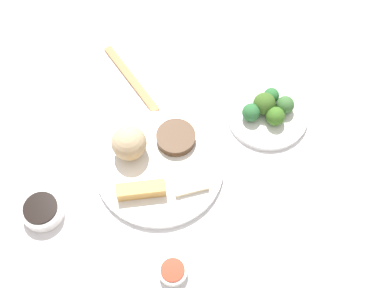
# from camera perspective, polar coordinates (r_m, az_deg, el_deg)

# --- Properties ---
(tabletop) EXTENTS (2.20, 2.20, 0.02)m
(tabletop) POSITION_cam_1_polar(r_m,az_deg,el_deg) (1.17, -4.33, -3.01)
(tabletop) COLOR white
(tabletop) RESTS_ON ground
(main_plate) EXTENTS (0.29, 0.29, 0.02)m
(main_plate) POSITION_cam_1_polar(r_m,az_deg,el_deg) (1.16, -3.70, -2.62)
(main_plate) COLOR white
(main_plate) RESTS_ON tabletop
(rice_scoop) EXTENTS (0.08, 0.08, 0.08)m
(rice_scoop) POSITION_cam_1_polar(r_m,az_deg,el_deg) (1.14, -7.17, 0.13)
(rice_scoop) COLOR tan
(rice_scoop) RESTS_ON main_plate
(spring_roll) EXTENTS (0.04, 0.11, 0.03)m
(spring_roll) POSITION_cam_1_polar(r_m,az_deg,el_deg) (1.11, -5.79, -5.22)
(spring_roll) COLOR #DCA24E
(spring_roll) RESTS_ON main_plate
(crab_rangoon_wonton) EXTENTS (0.09, 0.09, 0.01)m
(crab_rangoon_wonton) POSITION_cam_1_polar(r_m,az_deg,el_deg) (1.12, -0.37, -4.01)
(crab_rangoon_wonton) COLOR beige
(crab_rangoon_wonton) RESTS_ON main_plate
(stir_fry_heap) EXTENTS (0.09, 0.09, 0.02)m
(stir_fry_heap) POSITION_cam_1_polar(r_m,az_deg,el_deg) (1.17, -1.84, 0.74)
(stir_fry_heap) COLOR #48301D
(stir_fry_heap) RESTS_ON main_plate
(broccoli_plate) EXTENTS (0.20, 0.20, 0.01)m
(broccoli_plate) POSITION_cam_1_polar(r_m,az_deg,el_deg) (1.24, 8.53, 3.36)
(broccoli_plate) COLOR white
(broccoli_plate) RESTS_ON tabletop
(broccoli_floret_0) EXTENTS (0.05, 0.05, 0.05)m
(broccoli_floret_0) POSITION_cam_1_polar(r_m,az_deg,el_deg) (1.21, 8.22, 4.56)
(broccoli_floret_0) COLOR #395F21
(broccoli_floret_0) RESTS_ON broccoli_plate
(broccoli_floret_1) EXTENTS (0.04, 0.04, 0.04)m
(broccoli_floret_1) POSITION_cam_1_polar(r_m,az_deg,el_deg) (1.22, 10.55, 4.40)
(broccoli_floret_1) COLOR #3A6834
(broccoli_floret_1) RESTS_ON broccoli_plate
(broccoli_floret_2) EXTENTS (0.04, 0.04, 0.04)m
(broccoli_floret_2) POSITION_cam_1_polar(r_m,az_deg,el_deg) (1.20, 6.74, 3.59)
(broccoli_floret_2) COLOR #2C6836
(broccoli_floret_2) RESTS_ON broccoli_plate
(broccoli_floret_3) EXTENTS (0.05, 0.05, 0.05)m
(broccoli_floret_3) POSITION_cam_1_polar(r_m,az_deg,el_deg) (1.20, 9.45, 3.14)
(broccoli_floret_3) COLOR #3A6B21
(broccoli_floret_3) RESTS_ON broccoli_plate
(broccoli_floret_4) EXTENTS (0.04, 0.04, 0.04)m
(broccoli_floret_4) POSITION_cam_1_polar(r_m,az_deg,el_deg) (1.24, 9.00, 5.47)
(broccoli_floret_4) COLOR #2B6832
(broccoli_floret_4) RESTS_ON broccoli_plate
(soy_sauce_bowl) EXTENTS (0.09, 0.09, 0.03)m
(soy_sauce_bowl) POSITION_cam_1_polar(r_m,az_deg,el_deg) (1.15, -16.64, -7.28)
(soy_sauce_bowl) COLOR white
(soy_sauce_bowl) RESTS_ON tabletop
(soy_sauce_bowl_liquid) EXTENTS (0.07, 0.07, 0.00)m
(soy_sauce_bowl_liquid) POSITION_cam_1_polar(r_m,az_deg,el_deg) (1.13, -16.87, -6.95)
(soy_sauce_bowl_liquid) COLOR black
(soy_sauce_bowl_liquid) RESTS_ON soy_sauce_bowl
(sauce_ramekin_sweet_and_sour) EXTENTS (0.06, 0.06, 0.02)m
(sauce_ramekin_sweet_and_sour) POSITION_cam_1_polar(r_m,az_deg,el_deg) (1.07, -2.19, -14.28)
(sauce_ramekin_sweet_and_sour) COLOR white
(sauce_ramekin_sweet_and_sour) RESTS_ON tabletop
(sauce_ramekin_sweet_and_sour_liquid) EXTENTS (0.05, 0.05, 0.00)m
(sauce_ramekin_sweet_and_sour_liquid) POSITION_cam_1_polar(r_m,az_deg,el_deg) (1.05, -2.22, -14.10)
(sauce_ramekin_sweet_and_sour_liquid) COLOR red
(sauce_ramekin_sweet_and_sour_liquid) RESTS_ON sauce_ramekin_sweet_and_sour
(chopsticks_pair) EXTENTS (0.21, 0.15, 0.01)m
(chopsticks_pair) POSITION_cam_1_polar(r_m,az_deg,el_deg) (1.29, -6.95, 7.42)
(chopsticks_pair) COLOR #AB794A
(chopsticks_pair) RESTS_ON tabletop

